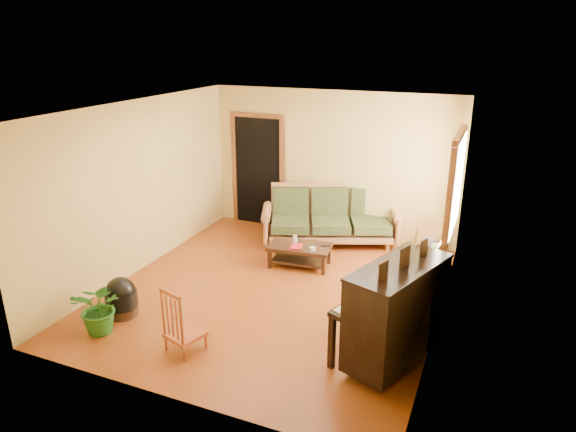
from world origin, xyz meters
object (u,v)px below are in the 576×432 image
at_px(piano, 396,315).
at_px(coffee_table, 300,255).
at_px(footstool, 122,301).
at_px(ceramic_crock, 430,245).
at_px(armchair, 409,271).
at_px(red_chair, 184,319).
at_px(sofa, 331,217).
at_px(potted_plant, 100,308).

bearing_deg(piano, coffee_table, 154.04).
distance_m(piano, footstool, 3.53).
xyz_separation_m(piano, ceramic_crock, (-0.06, 3.28, -0.46)).
bearing_deg(armchair, red_chair, -125.34).
bearing_deg(sofa, footstool, -138.94).
bearing_deg(armchair, ceramic_crock, 96.25).
bearing_deg(armchair, footstool, -142.01).
distance_m(armchair, potted_plant, 4.05).
xyz_separation_m(ceramic_crock, potted_plant, (-3.38, -4.08, 0.21)).
bearing_deg(piano, sofa, 139.67).
bearing_deg(sofa, armchair, -64.35).
xyz_separation_m(armchair, piano, (0.12, -1.53, 0.17)).
bearing_deg(piano, armchair, 114.22).
distance_m(piano, ceramic_crock, 3.31).
xyz_separation_m(sofa, piano, (1.75, -3.02, 0.09)).
xyz_separation_m(sofa, coffee_table, (-0.15, -1.09, -0.32)).
xyz_separation_m(piano, red_chair, (-2.28, -0.72, -0.18)).
bearing_deg(ceramic_crock, potted_plant, -129.60).
height_order(sofa, armchair, sofa).
xyz_separation_m(armchair, red_chair, (-2.16, -2.25, -0.01)).
distance_m(sofa, coffee_table, 1.14).
relative_size(armchair, ceramic_crock, 3.23).
bearing_deg(red_chair, potted_plant, -158.31).
height_order(sofa, ceramic_crock, sofa).
bearing_deg(armchair, potted_plant, -136.38).
xyz_separation_m(coffee_table, footstool, (-1.59, -2.31, 0.02)).
bearing_deg(armchair, coffee_table, 175.67).
xyz_separation_m(coffee_table, armchair, (1.78, -0.40, 0.24)).
bearing_deg(coffee_table, armchair, -12.75).
bearing_deg(coffee_table, red_chair, -98.16).
bearing_deg(potted_plant, piano, 13.15).
xyz_separation_m(coffee_table, piano, (1.90, -1.94, 0.41)).
height_order(footstool, red_chair, red_chair).
bearing_deg(sofa, piano, -81.80).
bearing_deg(potted_plant, red_chair, 4.19).
distance_m(sofa, potted_plant, 4.18).
bearing_deg(ceramic_crock, sofa, -171.38).
xyz_separation_m(footstool, ceramic_crock, (3.43, 3.66, -0.07)).
bearing_deg(piano, potted_plant, -147.27).
bearing_deg(red_chair, piano, 34.98).
relative_size(sofa, potted_plant, 3.40).
distance_m(coffee_table, armchair, 1.84).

